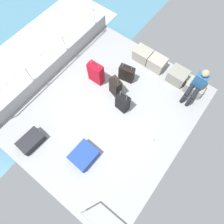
% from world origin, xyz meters
% --- Properties ---
extents(ground_plane, '(4.40, 5.20, 0.06)m').
position_xyz_m(ground_plane, '(0.00, 0.00, -0.03)').
color(ground_plane, '#939699').
extents(gunwale_port, '(0.06, 5.20, 0.45)m').
position_xyz_m(gunwale_port, '(-2.17, 0.00, 0.23)').
color(gunwale_port, '#939699').
rests_on(gunwale_port, ground_plane).
extents(railing_port, '(0.04, 4.20, 1.02)m').
position_xyz_m(railing_port, '(-2.17, 0.00, 0.78)').
color(railing_port, silver).
rests_on(railing_port, ground_plane).
extents(sea_wake, '(12.00, 12.00, 0.01)m').
position_xyz_m(sea_wake, '(-3.60, 0.00, -0.34)').
color(sea_wake, teal).
rests_on(sea_wake, ground_plane).
extents(cargo_crate_0, '(0.57, 0.44, 0.38)m').
position_xyz_m(cargo_crate_0, '(-0.30, 2.17, 0.19)').
color(cargo_crate_0, gray).
rests_on(cargo_crate_0, ground_plane).
extents(cargo_crate_1, '(0.55, 0.43, 0.40)m').
position_xyz_m(cargo_crate_1, '(0.25, 2.16, 0.20)').
color(cargo_crate_1, '#9E9989').
rests_on(cargo_crate_1, ground_plane).
extents(cargo_crate_2, '(0.57, 0.48, 0.39)m').
position_xyz_m(cargo_crate_2, '(1.00, 2.14, 0.20)').
color(cargo_crate_2, gray).
rests_on(cargo_crate_2, ground_plane).
extents(cargo_crate_3, '(0.57, 0.43, 0.35)m').
position_xyz_m(cargo_crate_3, '(1.61, 2.11, 0.17)').
color(cargo_crate_3, gray).
rests_on(cargo_crate_3, ground_plane).
extents(passenger_seated, '(0.34, 0.66, 1.05)m').
position_xyz_m(passenger_seated, '(1.61, 1.93, 0.54)').
color(passenger_seated, '#26598C').
rests_on(passenger_seated, ground_plane).
extents(suitcase_0, '(0.48, 0.29, 0.69)m').
position_xyz_m(suitcase_0, '(-0.25, 1.22, 0.27)').
color(suitcase_0, black).
rests_on(suitcase_0, ground_plane).
extents(suitcase_1, '(0.58, 0.67, 0.27)m').
position_xyz_m(suitcase_1, '(0.30, -1.41, 0.13)').
color(suitcase_1, navy).
rests_on(suitcase_1, ground_plane).
extents(suitcase_2, '(0.47, 0.69, 0.24)m').
position_xyz_m(suitcase_2, '(-1.07, -1.97, 0.12)').
color(suitcase_2, black).
rests_on(suitcase_2, ground_plane).
extents(suitcase_3, '(0.38, 0.28, 0.84)m').
position_xyz_m(suitcase_3, '(0.24, 0.34, 0.31)').
color(suitcase_3, black).
rests_on(suitcase_3, ground_plane).
extents(suitcase_4, '(0.46, 0.25, 0.84)m').
position_xyz_m(suitcase_4, '(-0.95, 0.63, 0.36)').
color(suitcase_4, '#B70C1E').
rests_on(suitcase_4, ground_plane).
extents(suitcase_5, '(0.39, 0.30, 0.80)m').
position_xyz_m(suitcase_5, '(-0.22, 0.62, 0.33)').
color(suitcase_5, black).
rests_on(suitcase_5, ground_plane).
extents(paper_cup, '(0.08, 0.08, 0.10)m').
position_xyz_m(paper_cup, '(1.46, 0.06, 0.05)').
color(paper_cup, white).
rests_on(paper_cup, ground_plane).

